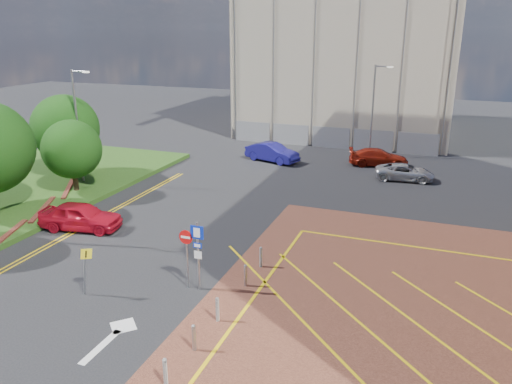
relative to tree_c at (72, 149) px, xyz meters
The scene contains 15 objects.
ground 17.10m from the tree_c, 36.53° to the right, with size 140.00×140.00×0.00m, color black.
retaining_wall 8.71m from the tree_c, 78.00° to the right, with size 6.06×20.33×0.40m.
tree_c is the anchor object (origin of this frame).
tree_d 4.30m from the tree_c, 135.00° to the left, with size 5.00×5.00×6.08m.
lamp_left_far 2.65m from the tree_c, 114.71° to the left, with size 1.53×0.16×8.00m.
lamp_back 25.19m from the tree_c, 45.68° to the left, with size 1.53×0.16×8.00m.
sign_cluster 16.53m from the tree_c, 33.16° to the right, with size 1.17×0.12×3.20m.
warning_sign 14.88m from the tree_c, 48.85° to the right, with size 0.61×0.39×2.25m.
bollard_row 19.83m from the tree_c, 36.44° to the right, with size 0.14×11.14×0.90m.
construction_building 33.81m from the tree_c, 65.77° to the left, with size 21.20×19.20×22.00m, color #B6A795.
construction_fence 24.80m from the tree_c, 54.06° to the left, with size 21.60×0.06×2.00m, color gray.
car_red_left 7.22m from the tree_c, 48.43° to the right, with size 1.87×4.64×1.58m, color red.
car_blue_back 16.66m from the tree_c, 53.16° to the left, with size 1.67×4.80×1.58m, color navy.
car_red_back 24.07m from the tree_c, 38.81° to the left, with size 1.97×4.84×1.41m, color maroon.
car_silver_back 24.12m from the tree_c, 28.48° to the left, with size 2.02×4.37×1.22m, color #ADAEB5.
Camera 1 is at (9.69, -16.49, 11.05)m, focal length 35.00 mm.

